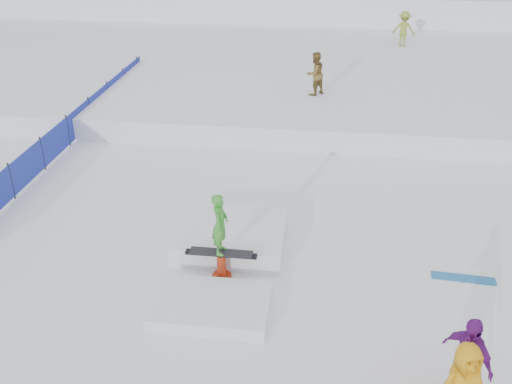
# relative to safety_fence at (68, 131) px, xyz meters

# --- Properties ---
(ground) EXTENTS (120.00, 120.00, 0.00)m
(ground) POSITION_rel_safety_fence_xyz_m (6.50, -6.60, -0.55)
(ground) COLOR white
(snow_midrise) EXTENTS (50.00, 18.00, 0.80)m
(snow_midrise) POSITION_rel_safety_fence_xyz_m (6.50, 9.40, -0.15)
(snow_midrise) COLOR white
(snow_midrise) RESTS_ON ground
(safety_fence) EXTENTS (0.05, 16.00, 1.10)m
(safety_fence) POSITION_rel_safety_fence_xyz_m (0.00, 0.00, 0.00)
(safety_fence) COLOR #212EA2
(safety_fence) RESTS_ON ground
(walker_olive) EXTENTS (1.00, 1.00, 1.63)m
(walker_olive) POSITION_rel_safety_fence_xyz_m (8.11, 4.16, 1.06)
(walker_olive) COLOR brown
(walker_olive) RESTS_ON snow_midrise
(walker_ygreen) EXTENTS (1.20, 0.84, 1.69)m
(walker_ygreen) POSITION_rel_safety_fence_xyz_m (12.20, 12.42, 1.10)
(walker_ygreen) COLOR olive
(walker_ygreen) RESTS_ON snow_midrise
(spectator_purple) EXTENTS (0.96, 1.04, 1.71)m
(spectator_purple) POSITION_rel_safety_fence_xyz_m (11.17, -9.57, 0.30)
(spectator_purple) COLOR #6F1A87
(spectator_purple) RESTS_ON ground
(loose_board_teal) EXTENTS (1.41, 0.37, 0.03)m
(loose_board_teal) POSITION_rel_safety_fence_xyz_m (11.90, -6.08, -0.54)
(loose_board_teal) COLOR #236AA4
(loose_board_teal) RESTS_ON ground
(jib_rail_feature) EXTENTS (2.60, 4.40, 2.11)m
(jib_rail_feature) POSITION_rel_safety_fence_xyz_m (6.49, -6.14, -0.25)
(jib_rail_feature) COLOR white
(jib_rail_feature) RESTS_ON ground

